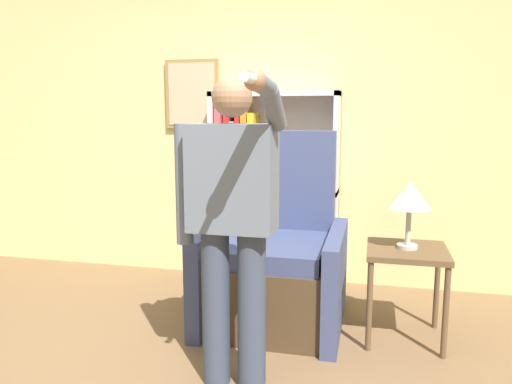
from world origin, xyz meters
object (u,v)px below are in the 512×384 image
at_px(armchair, 275,264).
at_px(side_table, 406,263).
at_px(table_lamp, 410,197).
at_px(bookcase, 258,190).
at_px(person_standing, 232,215).

relative_size(armchair, side_table, 2.19).
bearing_deg(table_lamp, side_table, -45.00).
bearing_deg(bookcase, person_standing, -81.54).
distance_m(person_standing, table_lamp, 1.22).
distance_m(bookcase, armchair, 0.90).
bearing_deg(side_table, table_lamp, 135.00).
xyz_separation_m(side_table, table_lamp, (-0.00, 0.00, 0.42)).
distance_m(person_standing, side_table, 1.29).
relative_size(armchair, table_lamp, 3.11).
relative_size(armchair, person_standing, 0.81).
bearing_deg(armchair, bookcase, 111.91).
bearing_deg(person_standing, side_table, 40.39).
bearing_deg(armchair, side_table, -7.91).
height_order(person_standing, side_table, person_standing).
bearing_deg(side_table, person_standing, -139.61).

